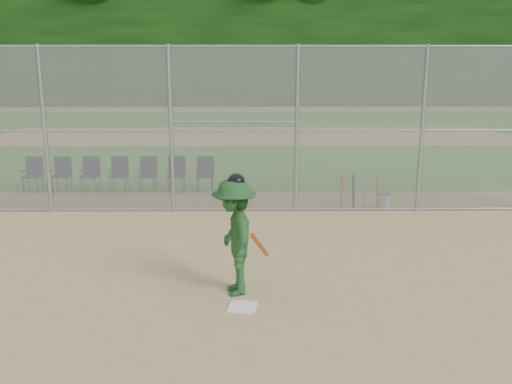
{
  "coord_description": "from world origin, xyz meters",
  "views": [
    {
      "loc": [
        -0.1,
        -8.53,
        3.81
      ],
      "look_at": [
        0.0,
        2.5,
        1.1
      ],
      "focal_mm": 40.0,
      "sensor_mm": 36.0,
      "label": 1
    }
  ],
  "objects_px": {
    "batter_at_plate": "(234,236)",
    "chair_0": "(32,175)",
    "home_plate": "(242,307)",
    "water_cooler": "(384,200)"
  },
  "relations": [
    {
      "from": "home_plate",
      "to": "batter_at_plate",
      "type": "relative_size",
      "value": 0.21
    },
    {
      "from": "batter_at_plate",
      "to": "home_plate",
      "type": "bearing_deg",
      "value": -77.01
    },
    {
      "from": "batter_at_plate",
      "to": "chair_0",
      "type": "height_order",
      "value": "batter_at_plate"
    },
    {
      "from": "home_plate",
      "to": "water_cooler",
      "type": "xyz_separation_m",
      "value": [
        3.48,
        5.75,
        0.19
      ]
    },
    {
      "from": "home_plate",
      "to": "chair_0",
      "type": "bearing_deg",
      "value": 128.46
    },
    {
      "from": "batter_at_plate",
      "to": "water_cooler",
      "type": "distance_m",
      "value": 6.36
    },
    {
      "from": "home_plate",
      "to": "chair_0",
      "type": "height_order",
      "value": "chair_0"
    },
    {
      "from": "home_plate",
      "to": "batter_at_plate",
      "type": "bearing_deg",
      "value": 102.99
    },
    {
      "from": "batter_at_plate",
      "to": "chair_0",
      "type": "bearing_deg",
      "value": 130.03
    },
    {
      "from": "water_cooler",
      "to": "chair_0",
      "type": "height_order",
      "value": "chair_0"
    }
  ]
}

